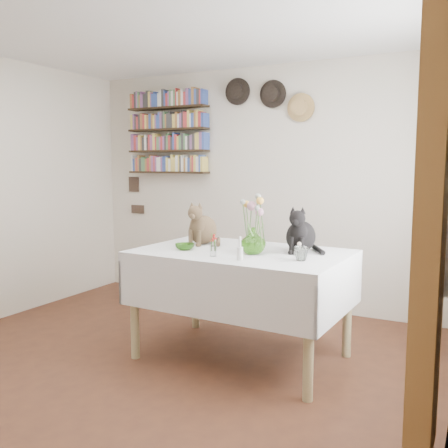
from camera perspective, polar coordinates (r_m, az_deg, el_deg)
The scene contains 15 objects.
room at distance 3.36m, azimuth -11.39°, elevation 2.56°, with size 4.08×4.58×2.58m.
curtain at distance 2.52m, azimuth 22.50°, elevation -1.54°, with size 0.12×0.38×2.10m, color brown.
dining_table at distance 3.83m, azimuth 2.03°, elevation -6.13°, with size 1.61×1.07×0.84m.
tabby_cat at distance 4.12m, azimuth -2.44°, elevation 0.23°, with size 0.24×0.30×0.36m, color brown, non-canonical shape.
black_cat at distance 3.78m, azimuth 8.79°, elevation -0.47°, with size 0.24×0.30×0.36m, color black, non-canonical shape.
flower_vase at distance 3.66m, azimuth 3.35°, elevation -1.91°, with size 0.19×0.19×0.19m, color #7ACE44.
green_bowl at distance 3.85m, azimuth -4.51°, elevation -2.59°, with size 0.15×0.15×0.05m, color #7ACE44.
drinking_glass at distance 3.44m, azimuth 8.80°, elevation -3.37°, with size 0.10×0.10×0.10m, color white.
candlestick at distance 3.42m, azimuth 1.82°, elevation -3.25°, with size 0.05×0.05×0.16m.
berry_jar at distance 3.56m, azimuth -1.26°, elevation -2.38°, with size 0.05×0.05×0.19m.
porcelain_figurine at distance 3.64m, azimuth 8.59°, elevation -2.91°, with size 0.05×0.05×0.10m.
flower_bouquet at distance 3.64m, azimuth 3.45°, elevation 1.88°, with size 0.17×0.13×0.39m.
bookshelf_unit at distance 5.76m, azimuth -6.42°, elevation 10.30°, with size 1.00×0.16×0.91m.
wall_hats at distance 5.23m, azimuth 5.16°, elevation 14.23°, with size 0.98×0.09×0.48m.
wall_art_plaques at distance 6.13m, azimuth -10.08°, elevation 3.32°, with size 0.21×0.02×0.44m.
Camera 1 is at (2.12, -2.60, 1.50)m, focal length 40.00 mm.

